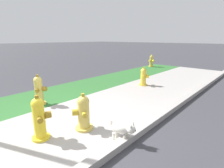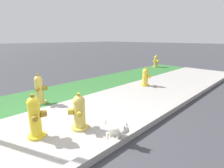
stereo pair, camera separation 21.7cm
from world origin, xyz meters
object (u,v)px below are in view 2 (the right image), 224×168
(fire_hydrant_far_end, at_px, (79,112))
(fire_hydrant_across_street, at_px, (156,61))
(fire_hydrant_mid_block, at_px, (145,77))
(fire_hydrant_at_driveway, at_px, (39,89))
(small_white_dog, at_px, (116,129))
(fire_hydrant_near_corner, at_px, (35,117))

(fire_hydrant_far_end, relative_size, fire_hydrant_across_street, 0.98)
(fire_hydrant_far_end, bearing_deg, fire_hydrant_mid_block, -43.67)
(fire_hydrant_at_driveway, relative_size, fire_hydrant_far_end, 1.12)
(fire_hydrant_far_end, distance_m, small_white_dog, 0.84)
(fire_hydrant_near_corner, height_order, small_white_dog, fire_hydrant_near_corner)
(fire_hydrant_near_corner, xyz_separation_m, fire_hydrant_at_driveway, (0.76, 1.57, 0.00))
(fire_hydrant_at_driveway, distance_m, fire_hydrant_across_street, 7.49)
(fire_hydrant_near_corner, bearing_deg, fire_hydrant_mid_block, 117.18)
(fire_hydrant_at_driveway, xyz_separation_m, fire_hydrant_across_street, (7.43, 0.98, -0.04))
(fire_hydrant_far_end, bearing_deg, fire_hydrant_across_street, -37.01)
(fire_hydrant_near_corner, bearing_deg, fire_hydrant_at_driveway, 173.36)
(fire_hydrant_across_street, xyz_separation_m, small_white_dog, (-7.34, -3.66, -0.10))
(fire_hydrant_mid_block, distance_m, fire_hydrant_across_street, 4.45)
(fire_hydrant_at_driveway, distance_m, small_white_dog, 2.68)
(fire_hydrant_far_end, xyz_separation_m, fire_hydrant_across_street, (7.48, 2.83, 0.01))
(fire_hydrant_mid_block, height_order, fire_hydrant_at_driveway, fire_hydrant_at_driveway)
(fire_hydrant_near_corner, bearing_deg, fire_hydrant_far_end, 87.14)
(fire_hydrant_mid_block, distance_m, fire_hydrant_at_driveway, 3.57)
(fire_hydrant_near_corner, height_order, fire_hydrant_across_street, fire_hydrant_near_corner)
(fire_hydrant_at_driveway, relative_size, small_white_dog, 1.75)
(fire_hydrant_far_end, height_order, fire_hydrant_across_street, fire_hydrant_across_street)
(fire_hydrant_mid_block, relative_size, fire_hydrant_across_street, 0.94)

